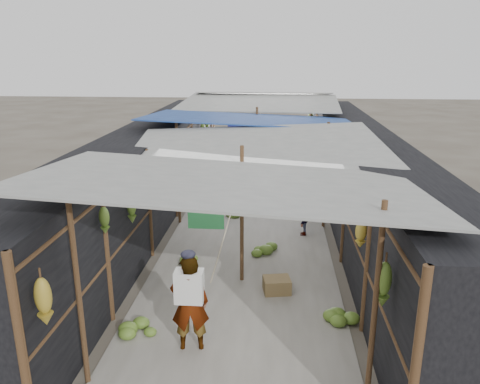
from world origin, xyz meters
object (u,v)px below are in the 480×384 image
(vendor_elderly, at_px, (190,303))
(shopper_blue, at_px, (238,178))
(crate_near, at_px, (277,286))
(vendor_seated, at_px, (303,215))
(black_basin, at_px, (285,186))

(vendor_elderly, bearing_deg, shopper_blue, -99.66)
(crate_near, height_order, shopper_blue, shopper_blue)
(shopper_blue, xyz_separation_m, vendor_seated, (1.70, -1.87, -0.36))
(vendor_elderly, bearing_deg, vendor_seated, -120.28)
(shopper_blue, height_order, vendor_seated, shopper_blue)
(black_basin, xyz_separation_m, vendor_seated, (0.38, -3.84, 0.41))
(crate_near, xyz_separation_m, shopper_blue, (-1.10, 4.70, 0.72))
(vendor_seated, bearing_deg, shopper_blue, -134.59)
(crate_near, bearing_deg, black_basin, 78.11)
(vendor_seated, bearing_deg, black_basin, -171.17)
(black_basin, height_order, shopper_blue, shopper_blue)
(black_basin, bearing_deg, shopper_blue, -123.84)
(crate_near, relative_size, shopper_blue, 0.27)
(crate_near, height_order, black_basin, crate_near)
(crate_near, bearing_deg, vendor_seated, 68.06)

